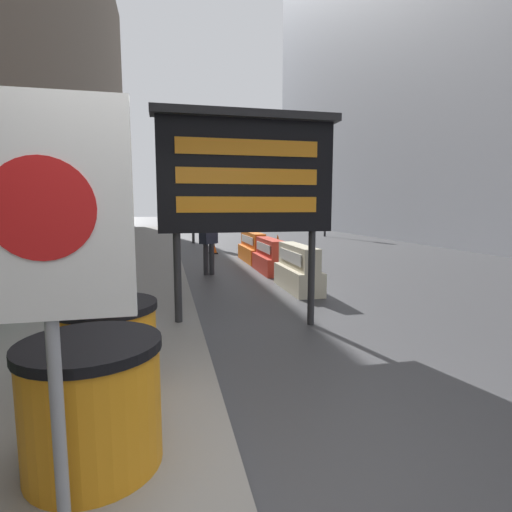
% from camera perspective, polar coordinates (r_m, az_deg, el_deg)
% --- Properties ---
extents(ground_plane, '(120.00, 120.00, 0.00)m').
position_cam_1_polar(ground_plane, '(2.72, -1.36, -31.61)').
color(ground_plane, '#3F3F42').
extents(barrel_drum_foreground, '(0.82, 0.82, 0.77)m').
position_cam_1_polar(barrel_drum_foreground, '(2.69, -22.31, -18.85)').
color(barrel_drum_foreground, orange).
rests_on(barrel_drum_foreground, sidewalk_left).
extents(barrel_drum_middle, '(0.82, 0.82, 0.77)m').
position_cam_1_polar(barrel_drum_middle, '(3.56, -20.48, -12.22)').
color(barrel_drum_middle, orange).
rests_on(barrel_drum_middle, sidewalk_left).
extents(warning_sign, '(0.73, 0.08, 2.01)m').
position_cam_1_polar(warning_sign, '(1.92, -27.95, 2.38)').
color(warning_sign, gray).
rests_on(warning_sign, sidewalk_left).
extents(message_board, '(2.46, 0.36, 2.91)m').
position_cam_1_polar(message_board, '(5.39, -1.31, 11.53)').
color(message_board, '#28282B').
rests_on(message_board, ground_plane).
extents(jersey_barrier_cream, '(0.54, 1.69, 0.91)m').
position_cam_1_polar(jersey_barrier_cream, '(8.10, 6.01, -2.04)').
color(jersey_barrier_cream, beige).
rests_on(jersey_barrier_cream, ground_plane).
extents(jersey_barrier_red_striped, '(0.57, 1.71, 0.86)m').
position_cam_1_polar(jersey_barrier_red_striped, '(10.21, 2.00, -0.23)').
color(jersey_barrier_red_striped, red).
rests_on(jersey_barrier_red_striped, ground_plane).
extents(jersey_barrier_orange_near, '(0.55, 2.07, 0.90)m').
position_cam_1_polar(jersey_barrier_orange_near, '(12.20, -0.48, 1.08)').
color(jersey_barrier_orange_near, orange).
rests_on(jersey_barrier_orange_near, ground_plane).
extents(traffic_cone_near, '(0.41, 0.41, 0.73)m').
position_cam_1_polar(traffic_cone_near, '(12.99, 0.50, 1.30)').
color(traffic_cone_near, black).
rests_on(traffic_cone_near, ground_plane).
extents(traffic_cone_mid, '(0.40, 0.40, 0.72)m').
position_cam_1_polar(traffic_cone_mid, '(13.93, 3.11, 1.66)').
color(traffic_cone_mid, black).
rests_on(traffic_cone_mid, ground_plane).
extents(traffic_cone_far, '(0.31, 0.31, 0.56)m').
position_cam_1_polar(traffic_cone_far, '(14.21, -6.13, 1.41)').
color(traffic_cone_far, black).
rests_on(traffic_cone_far, ground_plane).
extents(traffic_light_near_curb, '(0.28, 0.44, 3.82)m').
position_cam_1_polar(traffic_light_near_curb, '(18.25, -9.07, 10.52)').
color(traffic_light_near_curb, '#2D2D30').
rests_on(traffic_light_near_curb, ground_plane).
extents(traffic_light_far_side, '(0.28, 0.45, 3.84)m').
position_cam_1_polar(traffic_light_far_side, '(22.29, 10.05, 9.92)').
color(traffic_light_far_side, '#2D2D30').
rests_on(traffic_light_far_side, ground_plane).
extents(pedestrian_worker, '(0.48, 0.46, 1.59)m').
position_cam_1_polar(pedestrian_worker, '(9.87, -6.81, 2.75)').
color(pedestrian_worker, '#333338').
rests_on(pedestrian_worker, ground_plane).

